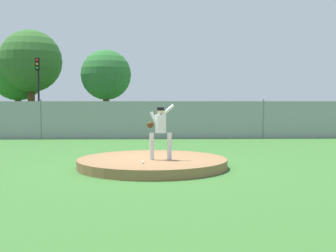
{
  "coord_description": "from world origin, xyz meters",
  "views": [
    {
      "loc": [
        0.06,
        -12.85,
        1.99
      ],
      "look_at": [
        0.52,
        1.77,
        1.14
      ],
      "focal_mm": 46.46,
      "sensor_mm": 36.0,
      "label": 1
    }
  ],
  "objects_px": {
    "traffic_light_near": "(38,81)",
    "parked_car_white": "(289,119)",
    "pitcher_youth": "(160,127)",
    "parked_car_slate": "(129,120)",
    "baseball": "(143,162)",
    "parked_car_navy": "(334,120)"
  },
  "relations": [
    {
      "from": "traffic_light_near",
      "to": "parked_car_white",
      "type": "bearing_deg",
      "value": -15.41
    },
    {
      "from": "pitcher_youth",
      "to": "parked_car_slate",
      "type": "distance_m",
      "value": 15.01
    },
    {
      "from": "baseball",
      "to": "parked_car_slate",
      "type": "distance_m",
      "value": 15.74
    },
    {
      "from": "baseball",
      "to": "parked_car_slate",
      "type": "xyz_separation_m",
      "value": [
        -1.3,
        15.68,
        0.49
      ]
    },
    {
      "from": "parked_car_slate",
      "to": "parked_car_white",
      "type": "xyz_separation_m",
      "value": [
        10.1,
        -0.38,
        0.04
      ]
    },
    {
      "from": "parked_car_slate",
      "to": "parked_car_navy",
      "type": "distance_m",
      "value": 13.09
    },
    {
      "from": "baseball",
      "to": "parked_car_navy",
      "type": "bearing_deg",
      "value": 52.78
    },
    {
      "from": "parked_car_slate",
      "to": "traffic_light_near",
      "type": "height_order",
      "value": "traffic_light_near"
    },
    {
      "from": "parked_car_navy",
      "to": "parked_car_white",
      "type": "relative_size",
      "value": 0.99
    },
    {
      "from": "parked_car_white",
      "to": "parked_car_navy",
      "type": "bearing_deg",
      "value": 4.16
    },
    {
      "from": "baseball",
      "to": "parked_car_white",
      "type": "relative_size",
      "value": 0.02
    },
    {
      "from": "pitcher_youth",
      "to": "parked_car_navy",
      "type": "bearing_deg",
      "value": 52.51
    },
    {
      "from": "parked_car_slate",
      "to": "traffic_light_near",
      "type": "bearing_deg",
      "value": 147.75
    },
    {
      "from": "parked_car_slate",
      "to": "baseball",
      "type": "bearing_deg",
      "value": -85.24
    },
    {
      "from": "parked_car_white",
      "to": "traffic_light_near",
      "type": "height_order",
      "value": "traffic_light_near"
    },
    {
      "from": "baseball",
      "to": "parked_car_navy",
      "type": "relative_size",
      "value": 0.02
    },
    {
      "from": "parked_car_navy",
      "to": "parked_car_white",
      "type": "height_order",
      "value": "parked_car_white"
    },
    {
      "from": "parked_car_white",
      "to": "traffic_light_near",
      "type": "bearing_deg",
      "value": 164.59
    },
    {
      "from": "baseball",
      "to": "pitcher_youth",
      "type": "bearing_deg",
      "value": 58.25
    },
    {
      "from": "baseball",
      "to": "parked_car_navy",
      "type": "xyz_separation_m",
      "value": [
        11.78,
        15.51,
        0.44
      ]
    },
    {
      "from": "parked_car_slate",
      "to": "parked_car_navy",
      "type": "height_order",
      "value": "parked_car_slate"
    },
    {
      "from": "baseball",
      "to": "parked_car_slate",
      "type": "height_order",
      "value": "parked_car_slate"
    }
  ]
}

